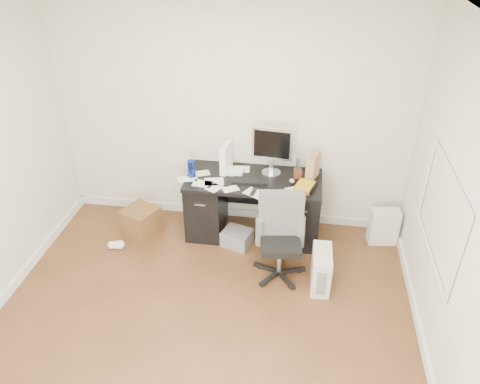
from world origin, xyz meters
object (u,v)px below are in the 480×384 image
Objects in this scene: keyboard at (250,181)px; wicker_basket at (141,222)px; desk at (253,205)px; lcd_monitor at (272,151)px; pc_tower at (321,269)px; office_chair at (281,239)px.

keyboard reaches higher than wicker_basket.
keyboard reaches higher than desk.
lcd_monitor is 1.36× the size of pc_tower.
pc_tower is at bearing -44.80° from desk.
office_chair reaches higher than wicker_basket.
wicker_basket is at bearing -174.83° from keyboard.
desk is 3.82× the size of keyboard.
keyboard is at bearing -113.41° from desk.
desk is 1.62× the size of office_chair.
lcd_monitor is (0.18, 0.14, 0.63)m from desk.
pc_tower is 2.16m from wicker_basket.
desk is 0.77m from office_chair.
desk is 1.13m from pc_tower.
wicker_basket is at bearing 156.42° from office_chair.
office_chair is at bearing -15.92° from wicker_basket.
office_chair is 0.51m from pc_tower.
lcd_monitor is at bearing 37.68° from desk.
lcd_monitor is at bearing 94.84° from office_chair.
wicker_basket is (-1.47, -0.35, -0.86)m from lcd_monitor.
pc_tower is (0.79, -0.78, -0.19)m from desk.
desk reaches higher than wicker_basket.
office_chair is at bearing -62.08° from desk.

